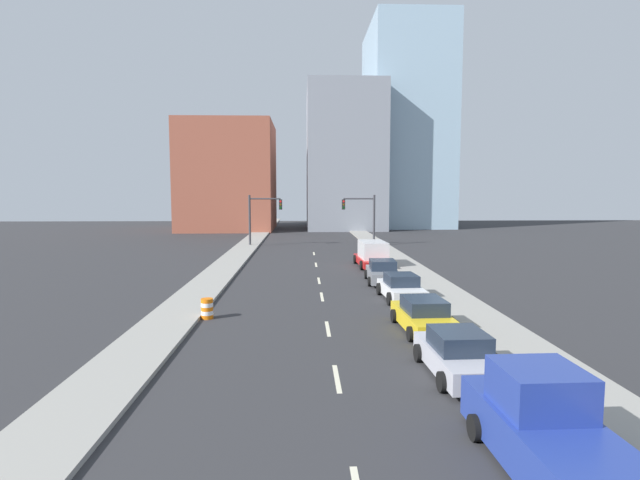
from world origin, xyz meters
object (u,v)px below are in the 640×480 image
traffic_signal_left (259,213)px  sedan_silver (459,355)px  sedan_yellow (424,316)px  pickup_truck_blue (555,440)px  sedan_white (401,288)px  box_truck_red (373,255)px  traffic_signal_right (364,213)px  sedan_gray (383,272)px  traffic_barrel (207,309)px

traffic_signal_left → sedan_silver: (9.70, -38.82, -2.92)m
sedan_yellow → pickup_truck_blue: bearing=-92.4°
sedan_white → box_truck_red: box_truck_red is taller
traffic_signal_right → pickup_truck_blue: (-1.60, -44.74, -2.72)m
traffic_signal_right → sedan_gray: size_ratio=1.25×
traffic_barrel → box_truck_red: bearing=57.8°
traffic_signal_left → traffic_signal_right: bearing=0.0°
traffic_barrel → box_truck_red: size_ratio=0.17×
pickup_truck_blue → traffic_signal_left: bearing=101.1°
traffic_barrel → sedan_yellow: 9.90m
pickup_truck_blue → box_truck_red: size_ratio=1.08×
box_truck_red → traffic_signal_left: bearing=121.2°
sedan_silver → traffic_signal_right: bearing=85.5°
sedan_gray → sedan_white: bearing=-85.3°
traffic_signal_right → sedan_yellow: traffic_signal_right is taller
sedan_white → box_truck_red: bearing=86.4°
traffic_barrel → sedan_white: 10.59m
sedan_gray → box_truck_red: (0.29, 6.81, 0.30)m
traffic_barrel → sedan_yellow: (9.61, -2.39, 0.16)m
sedan_yellow → sedan_gray: 11.42m
sedan_white → sedan_gray: (-0.19, 5.20, 0.02)m
sedan_yellow → sedan_white: size_ratio=1.08×
traffic_barrel → sedan_gray: sedan_gray is taller
traffic_signal_right → pickup_truck_blue: size_ratio=0.91×
sedan_yellow → traffic_signal_left: bearing=103.8°
traffic_signal_left → box_truck_red: size_ratio=0.99×
traffic_signal_right → sedan_white: traffic_signal_right is taller
sedan_gray → box_truck_red: box_truck_red is taller
sedan_yellow → sedan_gray: bearing=87.2°
sedan_gray → box_truck_red: 6.83m
sedan_yellow → traffic_barrel: bearing=163.5°
traffic_signal_left → sedan_white: bearing=-69.8°
sedan_silver → sedan_gray: sedan_gray is taller
traffic_barrel → sedan_yellow: bearing=-14.0°
traffic_barrel → traffic_signal_left: bearing=90.4°
box_truck_red → sedan_white: bearing=-92.7°
traffic_signal_right → box_truck_red: 15.73m
traffic_barrel → traffic_signal_right: bearing=70.3°
traffic_barrel → sedan_gray: bearing=43.0°
traffic_signal_left → sedan_yellow: traffic_signal_left is taller
sedan_gray → sedan_silver: bearing=-88.1°
traffic_signal_right → traffic_barrel: traffic_signal_right is taller
traffic_signal_left → sedan_yellow: bearing=-73.7°
sedan_silver → box_truck_red: bearing=86.8°
traffic_signal_left → traffic_barrel: 31.45m
sedan_silver → sedan_yellow: size_ratio=0.92×
traffic_signal_right → sedan_gray: (-1.55, -22.28, -2.91)m
box_truck_red → traffic_signal_right: bearing=83.2°
traffic_signal_left → pickup_truck_blue: traffic_signal_left is taller
traffic_signal_right → box_truck_red: bearing=-94.6°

